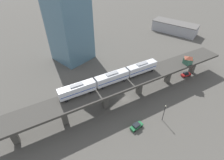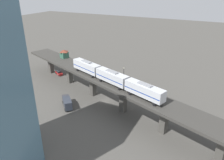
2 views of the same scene
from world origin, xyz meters
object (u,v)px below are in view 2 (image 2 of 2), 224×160
street_car_red (59,73)px  subway_train (112,77)px  delivery_truck (67,102)px  signal_hut (64,54)px  street_car_green (140,91)px  street_lamp (124,74)px

street_car_red → subway_train: bearing=-113.7°
delivery_truck → signal_hut: bearing=38.4°
street_car_green → delivery_truck: (-20.13, 17.65, 0.82)m
subway_train → delivery_truck: (-5.94, 13.40, -9.27)m
delivery_truck → subway_train: bearing=-66.1°
signal_hut → street_car_green: (-0.59, -34.07, -9.35)m
signal_hut → street_car_red: signal_hut is taller
subway_train → street_car_red: bearing=66.3°
street_car_red → street_lamp: (4.15, -29.36, 3.17)m
street_car_red → delivery_truck: (-20.69, -20.25, 0.82)m
delivery_truck → street_lamp: bearing=-20.2°
street_car_red → street_lamp: 29.82m
signal_hut → street_car_red: bearing=90.4°
subway_train → street_car_green: 17.92m
signal_hut → street_lamp: size_ratio=0.59×
signal_hut → street_car_green: signal_hut is taller
street_car_green → street_lamp: street_lamp is taller
street_car_red → street_lamp: street_lamp is taller
subway_train → street_car_green: size_ratio=7.72×
street_lamp → signal_hut: bearing=99.2°
street_car_green → delivery_truck: bearing=138.7°
signal_hut → delivery_truck: bearing=-141.6°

